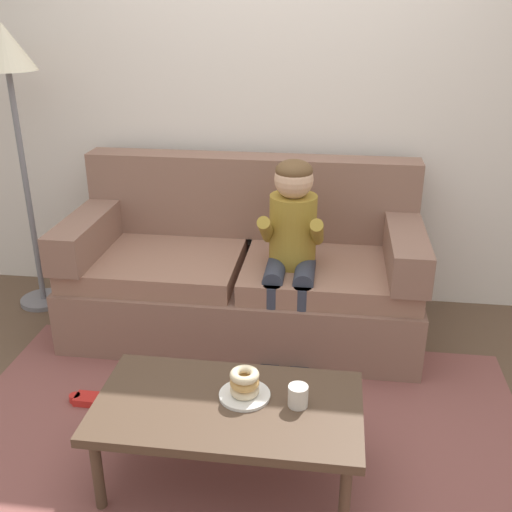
{
  "coord_description": "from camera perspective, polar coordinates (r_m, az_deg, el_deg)",
  "views": [
    {
      "loc": [
        0.39,
        -2.38,
        1.88
      ],
      "look_at": [
        0.0,
        0.45,
        0.65
      ],
      "focal_mm": 42.22,
      "sensor_mm": 36.0,
      "label": 1
    }
  ],
  "objects": [
    {
      "name": "mug",
      "position": [
        2.45,
        4.0,
        -13.08
      ],
      "size": [
        0.08,
        0.08,
        0.09
      ],
      "primitive_type": "cylinder",
      "color": "silver",
      "rests_on": "coffee_table"
    },
    {
      "name": "donut_third",
      "position": [
        2.45,
        -1.1,
        -11.2
      ],
      "size": [
        0.14,
        0.14,
        0.04
      ],
      "primitive_type": "torus",
      "rotation": [
        0.0,
        0.0,
        0.2
      ],
      "color": "beige",
      "rests_on": "donut_second"
    },
    {
      "name": "floor_lamp",
      "position": [
        3.89,
        -22.32,
        15.3
      ],
      "size": [
        0.34,
        0.34,
        1.76
      ],
      "color": "slate",
      "rests_on": "ground"
    },
    {
      "name": "plate",
      "position": [
        2.51,
        -1.08,
        -13.03
      ],
      "size": [
        0.21,
        0.21,
        0.01
      ],
      "primitive_type": "cylinder",
      "color": "white",
      "rests_on": "coffee_table"
    },
    {
      "name": "wall_back",
      "position": [
        3.83,
        1.94,
        16.06
      ],
      "size": [
        8.0,
        0.1,
        2.8
      ],
      "primitive_type": "cube",
      "color": "silver",
      "rests_on": "ground"
    },
    {
      "name": "donut_second",
      "position": [
        2.47,
        -1.09,
        -11.89
      ],
      "size": [
        0.17,
        0.17,
        0.04
      ],
      "primitive_type": "torus",
      "rotation": [
        0.0,
        0.0,
        2.54
      ],
      "color": "tan",
      "rests_on": "donut"
    },
    {
      "name": "couch",
      "position": [
        3.61,
        -1.09,
        -1.67
      ],
      "size": [
        2.03,
        0.9,
        1.0
      ],
      "color": "#846051",
      "rests_on": "ground"
    },
    {
      "name": "area_rug",
      "position": [
        2.87,
        -2.03,
        -17.58
      ],
      "size": [
        2.69,
        1.85,
        0.01
      ],
      "primitive_type": "cube",
      "color": "brown",
      "rests_on": "ground"
    },
    {
      "name": "ground",
      "position": [
        3.06,
        -1.22,
        -14.63
      ],
      "size": [
        10.0,
        10.0,
        0.0
      ],
      "primitive_type": "plane",
      "color": "brown"
    },
    {
      "name": "toy_controller",
      "position": [
        3.21,
        -15.35,
        -13.05
      ],
      "size": [
        0.23,
        0.09,
        0.05
      ],
      "rotation": [
        0.0,
        0.0,
        0.31
      ],
      "color": "red",
      "rests_on": "ground"
    },
    {
      "name": "coffee_table",
      "position": [
        2.5,
        -2.67,
        -14.46
      ],
      "size": [
        1.07,
        0.58,
        0.39
      ],
      "color": "#4C3828",
      "rests_on": "ground"
    },
    {
      "name": "donut",
      "position": [
        2.5,
        -1.09,
        -12.56
      ],
      "size": [
        0.14,
        0.14,
        0.04
      ],
      "primitive_type": "torus",
      "rotation": [
        0.0,
        0.0,
        1.77
      ],
      "color": "beige",
      "rests_on": "plate"
    },
    {
      "name": "person_child",
      "position": [
        3.26,
        3.38,
        1.49
      ],
      "size": [
        0.34,
        0.58,
        1.1
      ],
      "color": "olive",
      "rests_on": "ground"
    }
  ]
}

